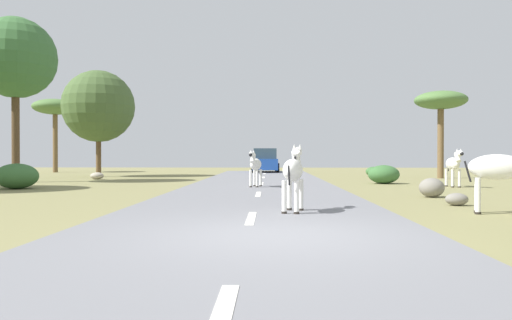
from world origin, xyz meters
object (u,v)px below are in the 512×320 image
at_px(tree_4, 98,106).
at_px(zebra_2, 502,168).
at_px(tree_0, 15,58).
at_px(rock_3, 457,199).
at_px(zebra_3, 454,164).
at_px(rock_1, 432,188).
at_px(bush_1, 17,176).
at_px(bush_2, 384,174).
at_px(tree_7, 441,102).
at_px(tree_1, 55,108).
at_px(bush_0, 374,172).
at_px(zebra_0, 255,165).
at_px(rock_2, 97,176).
at_px(car_0, 265,161).
at_px(zebra_1, 293,171).

bearing_deg(tree_4, zebra_2, -51.00).
bearing_deg(tree_0, rock_3, -32.09).
bearing_deg(zebra_3, zebra_2, 75.67).
xyz_separation_m(rock_1, rock_3, (-0.18, -2.51, -0.13)).
xyz_separation_m(zebra_2, rock_1, (-0.07, 4.39, -0.70)).
xyz_separation_m(zebra_2, tree_0, (-17.00, 12.38, 4.86)).
xyz_separation_m(bush_1, bush_2, (14.74, 3.87, -0.06)).
bearing_deg(zebra_2, rock_1, -159.64).
height_order(tree_7, bush_1, tree_7).
bearing_deg(rock_3, rock_1, 85.83).
height_order(zebra_3, tree_1, tree_1).
distance_m(tree_7, bush_1, 21.61).
bearing_deg(tree_0, bush_0, 21.12).
height_order(zebra_0, rock_2, zebra_0).
bearing_deg(zebra_2, bush_0, -164.50).
relative_size(zebra_2, car_0, 0.39).
distance_m(zebra_3, tree_7, 8.77).
bearing_deg(zebra_3, tree_1, -35.71).
height_order(zebra_2, tree_4, tree_4).
bearing_deg(tree_4, rock_1, -43.62).
bearing_deg(zebra_2, bush_2, -161.30).
bearing_deg(car_0, bush_0, -45.28).
xyz_separation_m(tree_0, tree_4, (1.68, 6.54, -1.62)).
relative_size(zebra_1, zebra_2, 0.91).
distance_m(tree_0, bush_0, 20.41).
bearing_deg(zebra_3, zebra_1, 53.76).
bearing_deg(zebra_3, rock_3, 70.48).
relative_size(zebra_2, rock_3, 2.99).
distance_m(zebra_1, tree_0, 18.30).
distance_m(car_0, tree_4, 12.65).
xyz_separation_m(zebra_2, tree_7, (4.53, 17.16, 3.23)).
height_order(bush_1, rock_3, bush_1).
bearing_deg(tree_0, rock_2, 46.89).
relative_size(zebra_0, car_0, 0.34).
bearing_deg(bush_1, car_0, 62.95).
height_order(tree_7, bush_2, tree_7).
height_order(zebra_0, rock_1, zebra_0).
bearing_deg(zebra_1, car_0, 103.51).
distance_m(zebra_2, car_0, 26.48).
relative_size(zebra_1, rock_2, 2.18).
bearing_deg(rock_2, car_0, 50.06).
relative_size(car_0, tree_7, 0.90).
relative_size(zebra_2, zebra_3, 1.04).
bearing_deg(bush_2, rock_1, -91.68).
relative_size(tree_4, rock_2, 9.00).
xyz_separation_m(zebra_1, bush_2, (4.60, 11.70, -0.51)).
relative_size(zebra_3, bush_1, 1.01).
relative_size(tree_1, tree_4, 0.86).
relative_size(zebra_2, tree_4, 0.27).
bearing_deg(tree_0, tree_4, 75.61).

